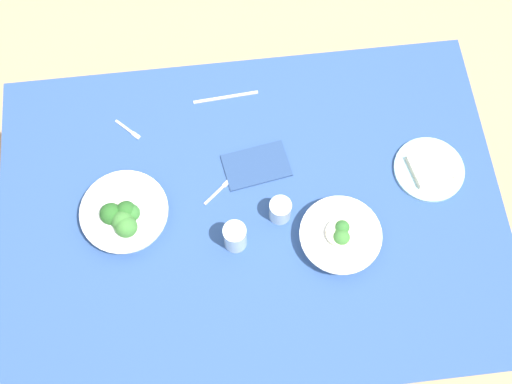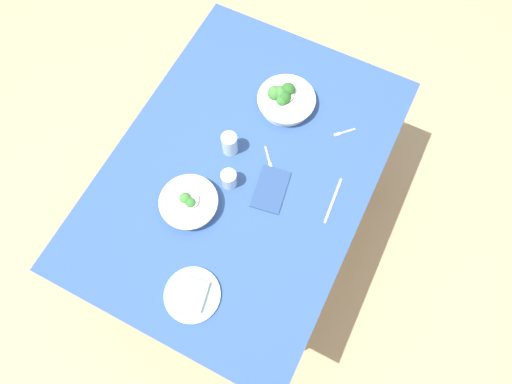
% 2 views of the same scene
% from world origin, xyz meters
% --- Properties ---
extents(ground_plane, '(6.00, 6.00, 0.00)m').
position_xyz_m(ground_plane, '(0.00, 0.00, 0.00)').
color(ground_plane, tan).
extents(dining_table, '(1.49, 1.06, 0.73)m').
position_xyz_m(dining_table, '(0.00, 0.00, 0.63)').
color(dining_table, '#2D4C84').
rests_on(dining_table, ground_plane).
extents(broccoli_bowl_far, '(0.26, 0.26, 0.09)m').
position_xyz_m(broccoli_bowl_far, '(-0.37, 0.02, 0.76)').
color(broccoli_bowl_far, white).
rests_on(broccoli_bowl_far, dining_table).
extents(broccoli_bowl_near, '(0.23, 0.23, 0.08)m').
position_xyz_m(broccoli_bowl_near, '(0.24, -0.11, 0.76)').
color(broccoli_bowl_near, white).
rests_on(broccoli_bowl_near, dining_table).
extents(bread_side_plate, '(0.21, 0.21, 0.03)m').
position_xyz_m(bread_side_plate, '(0.54, 0.07, 0.74)').
color(bread_side_plate, '#99C6D1').
rests_on(bread_side_plate, dining_table).
extents(water_glass_center, '(0.07, 0.07, 0.10)m').
position_xyz_m(water_glass_center, '(-0.06, -0.09, 0.78)').
color(water_glass_center, silver).
rests_on(water_glass_center, dining_table).
extents(water_glass_side, '(0.06, 0.06, 0.08)m').
position_xyz_m(water_glass_side, '(0.08, -0.02, 0.77)').
color(water_glass_side, silver).
rests_on(water_glass_side, dining_table).
extents(fork_by_far_bowl, '(0.09, 0.08, 0.00)m').
position_xyz_m(fork_by_far_bowl, '(-0.09, 0.08, 0.73)').
color(fork_by_far_bowl, '#B7B7BC').
rests_on(fork_by_far_bowl, dining_table).
extents(fork_by_near_bowl, '(0.08, 0.08, 0.00)m').
position_xyz_m(fork_by_near_bowl, '(-0.35, 0.31, 0.73)').
color(fork_by_near_bowl, '#B7B7BC').
rests_on(fork_by_near_bowl, dining_table).
extents(table_knife_left, '(0.21, 0.02, 0.00)m').
position_xyz_m(table_knife_left, '(-0.04, 0.40, 0.73)').
color(table_knife_left, '#B7B7BC').
rests_on(table_knife_left, dining_table).
extents(napkin_folded_upper, '(0.21, 0.15, 0.01)m').
position_xyz_m(napkin_folded_upper, '(0.03, 0.15, 0.73)').
color(napkin_folded_upper, navy).
rests_on(napkin_folded_upper, dining_table).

